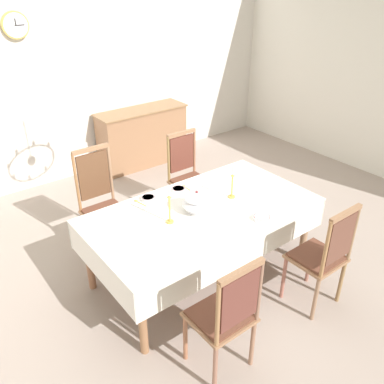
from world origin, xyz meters
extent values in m
cube|color=#A5938A|center=(0.00, 0.00, -0.02)|extent=(7.13, 5.68, 0.04)
cube|color=silver|center=(0.00, 2.88, 1.68)|extent=(7.13, 0.08, 3.35)
cylinder|color=#906341|center=(-0.99, -0.63, 0.37)|extent=(0.07, 0.07, 0.74)
cylinder|color=#946F52|center=(0.99, -0.63, 0.37)|extent=(0.07, 0.07, 0.74)
cylinder|color=#9C674A|center=(-0.99, 0.34, 0.37)|extent=(0.07, 0.07, 0.74)
cylinder|color=#8C6354|center=(0.99, 0.34, 0.37)|extent=(0.07, 0.07, 0.74)
cube|color=#996A4F|center=(0.00, -0.14, 0.70)|extent=(2.07, 1.06, 0.08)
cube|color=#95694A|center=(0.00, -0.14, 0.75)|extent=(2.19, 1.18, 0.03)
cube|color=white|center=(0.00, -0.14, 0.77)|extent=(2.21, 1.20, 0.00)
cube|color=white|center=(0.00, -0.73, 0.62)|extent=(2.21, 0.00, 0.30)
cube|color=white|center=(0.00, 0.45, 0.62)|extent=(2.21, 0.00, 0.30)
cube|color=white|center=(-1.10, -0.14, 0.62)|extent=(0.00, 1.20, 0.30)
cube|color=white|center=(1.10, -0.14, 0.62)|extent=(0.00, 1.20, 0.30)
cylinder|color=#9C6245|center=(-0.77, -0.89, 0.24)|extent=(0.04, 0.04, 0.47)
cylinder|color=#976043|center=(-0.39, -0.89, 0.24)|extent=(0.04, 0.04, 0.47)
cylinder|color=#8C5F4D|center=(-0.77, -1.25, 0.24)|extent=(0.04, 0.04, 0.47)
cylinder|color=#90654E|center=(-0.39, -1.25, 0.24)|extent=(0.04, 0.04, 0.47)
cube|color=#95694A|center=(-0.58, -1.07, 0.49)|extent=(0.44, 0.42, 0.03)
cube|color=brown|center=(-0.58, -1.07, 0.51)|extent=(0.40, 0.38, 0.02)
cylinder|color=#9E7148|center=(-0.77, -1.26, 0.77)|extent=(0.03, 0.03, 0.55)
cylinder|color=#8D6550|center=(-0.38, -1.26, 0.77)|extent=(0.03, 0.03, 0.55)
cube|color=brown|center=(-0.58, -1.26, 0.80)|extent=(0.34, 0.02, 0.42)
cube|color=#95694A|center=(-0.58, -1.26, 1.05)|extent=(0.40, 0.04, 0.04)
cylinder|color=#8E7151|center=(-0.39, 0.60, 0.24)|extent=(0.04, 0.04, 0.47)
cylinder|color=#93654C|center=(-0.77, 0.60, 0.24)|extent=(0.04, 0.04, 0.47)
cylinder|color=#9F714E|center=(-0.39, 0.96, 0.24)|extent=(0.04, 0.04, 0.47)
cylinder|color=#9D6451|center=(-0.77, 0.96, 0.24)|extent=(0.04, 0.04, 0.47)
cube|color=#95694A|center=(-0.58, 0.78, 0.49)|extent=(0.44, 0.42, 0.03)
cube|color=brown|center=(-0.58, 0.78, 0.51)|extent=(0.40, 0.38, 0.02)
cylinder|color=#997153|center=(-0.38, 0.97, 0.83)|extent=(0.03, 0.03, 0.67)
cylinder|color=#9A6940|center=(-0.77, 0.97, 0.83)|extent=(0.03, 0.03, 0.67)
cube|color=brown|center=(-0.58, 0.97, 0.87)|extent=(0.34, 0.02, 0.51)
cube|color=#95694A|center=(-0.58, 0.97, 1.17)|extent=(0.40, 0.04, 0.04)
cylinder|color=#9D6052|center=(0.39, -0.89, 0.24)|extent=(0.04, 0.04, 0.47)
cylinder|color=#986151|center=(0.77, -0.89, 0.24)|extent=(0.04, 0.04, 0.47)
cylinder|color=#916C53|center=(0.39, -1.25, 0.24)|extent=(0.04, 0.04, 0.47)
cylinder|color=olive|center=(0.77, -1.25, 0.24)|extent=(0.04, 0.04, 0.47)
cube|color=#95694A|center=(0.58, -1.07, 0.49)|extent=(0.44, 0.42, 0.03)
cube|color=brown|center=(0.58, -1.07, 0.51)|extent=(0.40, 0.38, 0.02)
cylinder|color=#9E7045|center=(0.38, -1.26, 0.78)|extent=(0.03, 0.03, 0.56)
cylinder|color=#95704F|center=(0.77, -1.26, 0.78)|extent=(0.03, 0.03, 0.56)
cube|color=brown|center=(0.58, -1.26, 0.81)|extent=(0.34, 0.02, 0.42)
cube|color=#95694A|center=(0.58, -1.26, 1.06)|extent=(0.40, 0.04, 0.04)
cylinder|color=#9A6952|center=(0.77, 0.60, 0.24)|extent=(0.04, 0.04, 0.47)
cylinder|color=#9D6B51|center=(0.39, 0.60, 0.24)|extent=(0.04, 0.04, 0.47)
cylinder|color=#9F6E48|center=(0.77, 0.96, 0.24)|extent=(0.04, 0.04, 0.47)
cylinder|color=#956741|center=(0.39, 0.96, 0.24)|extent=(0.04, 0.04, 0.47)
cube|color=#95694A|center=(0.58, 0.78, 0.49)|extent=(0.44, 0.42, 0.03)
cube|color=brown|center=(0.58, 0.78, 0.51)|extent=(0.40, 0.38, 0.02)
cylinder|color=#996348|center=(0.77, 0.97, 0.79)|extent=(0.03, 0.03, 0.58)
cylinder|color=olive|center=(0.38, 0.97, 0.79)|extent=(0.03, 0.03, 0.58)
cube|color=brown|center=(0.58, 0.97, 0.82)|extent=(0.34, 0.02, 0.44)
cube|color=#95694A|center=(0.58, 0.97, 1.08)|extent=(0.40, 0.04, 0.04)
cylinder|color=white|center=(-0.07, -0.14, 0.78)|extent=(0.15, 0.15, 0.02)
ellipsoid|color=white|center=(-0.07, -0.14, 0.86)|extent=(0.28, 0.28, 0.13)
ellipsoid|color=white|center=(-0.07, -0.14, 0.93)|extent=(0.25, 0.25, 0.10)
sphere|color=brown|center=(-0.07, -0.14, 0.98)|extent=(0.03, 0.03, 0.03)
cylinder|color=gold|center=(-0.38, -0.14, 0.78)|extent=(0.07, 0.07, 0.02)
cylinder|color=gold|center=(-0.38, -0.14, 0.91)|extent=(0.02, 0.02, 0.25)
cone|color=gold|center=(-0.38, -0.14, 1.04)|extent=(0.04, 0.04, 0.02)
cylinder|color=silver|center=(-0.38, -0.14, 1.10)|extent=(0.02, 0.02, 0.10)
cylinder|color=gold|center=(0.38, -0.14, 0.78)|extent=(0.07, 0.07, 0.02)
cylinder|color=gold|center=(0.38, -0.14, 0.90)|extent=(0.02, 0.02, 0.23)
cone|color=gold|center=(0.38, -0.14, 1.02)|extent=(0.04, 0.04, 0.02)
cylinder|color=silver|center=(0.38, -0.14, 1.08)|extent=(0.02, 0.02, 0.10)
cylinder|color=white|center=(-0.31, 0.32, 0.79)|extent=(0.14, 0.14, 0.03)
cylinder|color=white|center=(-0.31, 0.32, 0.79)|extent=(0.12, 0.12, 0.02)
torus|color=brown|center=(-0.31, 0.32, 0.80)|extent=(0.14, 0.14, 0.01)
cylinder|color=white|center=(0.03, 0.29, 0.79)|extent=(0.14, 0.14, 0.03)
cylinder|color=white|center=(0.03, 0.29, 0.79)|extent=(0.12, 0.12, 0.02)
torus|color=brown|center=(0.03, 0.29, 0.80)|extent=(0.14, 0.14, 0.01)
cylinder|color=white|center=(0.31, -0.62, 0.79)|extent=(0.15, 0.15, 0.04)
cylinder|color=white|center=(0.31, -0.62, 0.80)|extent=(0.13, 0.13, 0.03)
torus|color=brown|center=(0.31, -0.62, 0.81)|extent=(0.15, 0.15, 0.01)
cube|color=gold|center=(-0.41, 0.29, 0.78)|extent=(0.03, 0.14, 0.00)
ellipsoid|color=gold|center=(-0.42, 0.37, 0.78)|extent=(0.03, 0.05, 0.01)
cube|color=gold|center=(0.13, 0.25, 0.78)|extent=(0.01, 0.14, 0.00)
ellipsoid|color=gold|center=(0.13, 0.34, 0.78)|extent=(0.03, 0.05, 0.01)
cube|color=#95694A|center=(0.97, 2.56, 0.44)|extent=(1.40, 0.44, 0.88)
cube|color=#926B47|center=(0.97, 2.56, 0.89)|extent=(1.44, 0.48, 0.02)
cube|color=#8B613E|center=(1.32, 2.78, 0.44)|extent=(0.59, 0.01, 0.70)
cube|color=olive|center=(0.62, 2.78, 0.44)|extent=(0.59, 0.01, 0.70)
cylinder|color=#D1B251|center=(-0.57, 2.81, 2.19)|extent=(0.33, 0.05, 0.33)
cylinder|color=white|center=(-0.57, 2.78, 2.19)|extent=(0.29, 0.01, 0.29)
cube|color=black|center=(-0.57, 2.77, 2.22)|extent=(0.01, 0.00, 0.08)
cube|color=black|center=(-0.53, 2.77, 2.19)|extent=(0.12, 0.00, 0.01)
camera|label=1|loc=(-2.08, -2.69, 2.76)|focal=37.75mm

